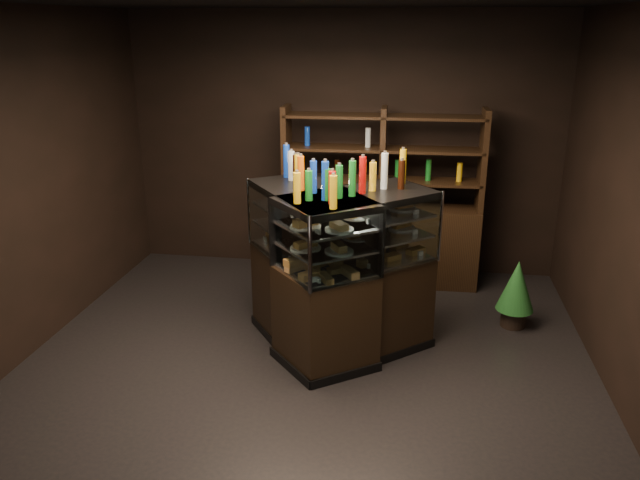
# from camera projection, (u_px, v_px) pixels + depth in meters

# --- Properties ---
(ground) EXTENTS (5.00, 5.00, 0.00)m
(ground) POSITION_uv_depth(u_px,v_px,m) (305.00, 368.00, 5.43)
(ground) COLOR black
(ground) RESTS_ON ground
(room_shell) EXTENTS (5.02, 5.02, 3.01)m
(room_shell) POSITION_uv_depth(u_px,v_px,m) (303.00, 147.00, 4.80)
(room_shell) COLOR black
(room_shell) RESTS_ON ground
(display_case) EXTENTS (1.81, 1.51, 1.49)m
(display_case) POSITION_uv_depth(u_px,v_px,m) (333.00, 299.00, 5.60)
(display_case) COLOR black
(display_case) RESTS_ON ground
(food_display) EXTENTS (1.37, 1.11, 0.46)m
(food_display) POSITION_uv_depth(u_px,v_px,m) (333.00, 234.00, 5.39)
(food_display) COLOR #B07F3F
(food_display) RESTS_ON display_case
(bottles_top) EXTENTS (1.19, 0.97, 0.30)m
(bottles_top) POSITION_uv_depth(u_px,v_px,m) (334.00, 176.00, 5.23)
(bottles_top) COLOR silver
(bottles_top) RESTS_ON display_case
(potted_conifer) EXTENTS (0.36, 0.36, 0.78)m
(potted_conifer) POSITION_uv_depth(u_px,v_px,m) (517.00, 285.00, 6.04)
(potted_conifer) COLOR black
(potted_conifer) RESTS_ON ground
(back_shelving) EXTENTS (2.20, 0.47, 2.00)m
(back_shelving) POSITION_uv_depth(u_px,v_px,m) (380.00, 231.00, 7.07)
(back_shelving) COLOR black
(back_shelving) RESTS_ON ground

